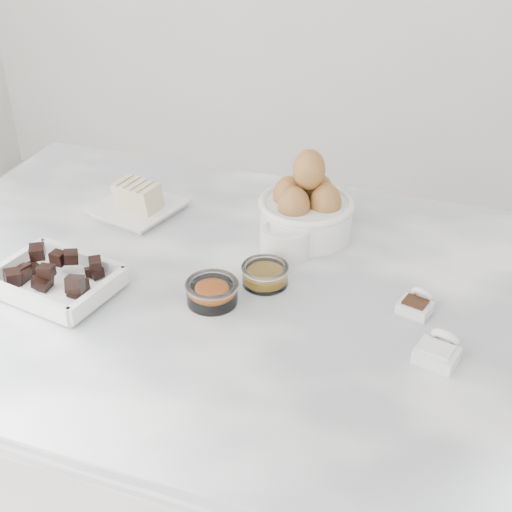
{
  "coord_description": "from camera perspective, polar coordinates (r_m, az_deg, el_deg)",
  "views": [
    {
      "loc": [
        0.34,
        -0.88,
        1.58
      ],
      "look_at": [
        0.02,
        0.03,
        0.98
      ],
      "focal_mm": 50.0,
      "sensor_mm": 36.0,
      "label": 1
    }
  ],
  "objects": [
    {
      "name": "cabinet",
      "position": [
        1.47,
        -1.18,
        -18.26
      ],
      "size": [
        1.1,
        0.7,
        0.9
      ],
      "primitive_type": "cube",
      "color": "beige",
      "rests_on": "ground"
    },
    {
      "name": "vanilla_spoon",
      "position": [
        1.1,
        12.72,
        -3.75
      ],
      "size": [
        0.06,
        0.07,
        0.04
      ],
      "color": "white",
      "rests_on": "marble_slab"
    },
    {
      "name": "sugar_ramekin",
      "position": [
        1.21,
        2.37,
        1.44
      ],
      "size": [
        0.09,
        0.09,
        0.05
      ],
      "color": "white",
      "rests_on": "marble_slab"
    },
    {
      "name": "marble_slab",
      "position": [
        1.15,
        -1.44,
        -3.11
      ],
      "size": [
        1.2,
        0.8,
        0.04
      ],
      "primitive_type": "cube",
      "color": "white",
      "rests_on": "cabinet"
    },
    {
      "name": "honey_bowl",
      "position": [
        1.13,
        0.74,
        -1.46
      ],
      "size": [
        0.08,
        0.08,
        0.03
      ],
      "color": "white",
      "rests_on": "marble_slab"
    },
    {
      "name": "salt_spoon",
      "position": [
        1.02,
        14.41,
        -7.32
      ],
      "size": [
        0.07,
        0.08,
        0.04
      ],
      "color": "white",
      "rests_on": "marble_slab"
    },
    {
      "name": "egg_bowl",
      "position": [
        1.25,
        4.03,
        3.86
      ],
      "size": [
        0.17,
        0.17,
        0.16
      ],
      "color": "white",
      "rests_on": "marble_slab"
    },
    {
      "name": "chocolate_dish",
      "position": [
        1.16,
        -15.75,
        -1.71
      ],
      "size": [
        0.21,
        0.17,
        0.05
      ],
      "color": "white",
      "rests_on": "marble_slab"
    },
    {
      "name": "butter_plate",
      "position": [
        1.36,
        -9.61,
        4.35
      ],
      "size": [
        0.17,
        0.17,
        0.06
      ],
      "color": "white",
      "rests_on": "marble_slab"
    },
    {
      "name": "zest_bowl",
      "position": [
        1.09,
        -3.54,
        -2.83
      ],
      "size": [
        0.08,
        0.08,
        0.04
      ],
      "color": "white",
      "rests_on": "marble_slab"
    }
  ]
}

